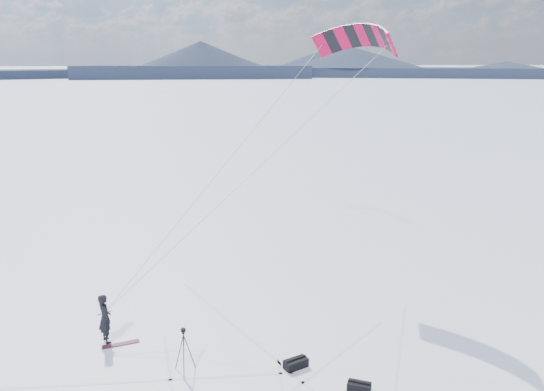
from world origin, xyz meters
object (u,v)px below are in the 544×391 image
object	(u,v)px
snowkiter	(107,341)
gear_bag_a	(296,363)
gear_bag_b	(359,386)
tripod	(184,344)
snowboard	(121,344)

from	to	relation	value
snowkiter	gear_bag_a	distance (m)	7.31
snowkiter	gear_bag_b	bearing A→B (deg)	-145.12
tripod	gear_bag_a	size ratio (longest dim) A/B	1.79
tripod	gear_bag_b	world-z (taller)	tripod
snowkiter	tripod	xyz separation A→B (m)	(2.50, -2.90, 1.03)
snowkiter	gear_bag_b	distance (m)	9.58
snowboard	gear_bag_b	size ratio (longest dim) A/B	1.66
snowkiter	gear_bag_a	world-z (taller)	snowkiter
snowboard	gear_bag_b	xyz separation A→B (m)	(7.17, -5.34, 0.13)
gear_bag_a	snowkiter	bearing A→B (deg)	135.18
snowboard	gear_bag_a	xyz separation A→B (m)	(5.70, -3.48, 0.15)
snowkiter	tripod	bearing A→B (deg)	-157.55
tripod	gear_bag_a	world-z (taller)	tripod
tripod	gear_bag_b	size ratio (longest dim) A/B	1.98
snowkiter	snowboard	world-z (taller)	snowkiter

